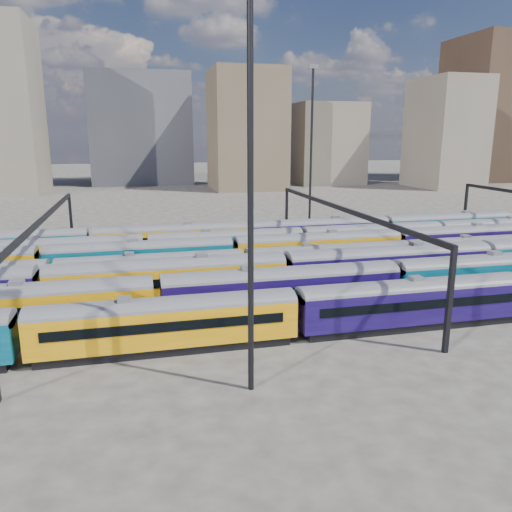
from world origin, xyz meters
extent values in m
plane|color=#3E3834|center=(0.00, 0.00, 0.00)|extent=(500.00, 500.00, 0.00)
cube|color=black|center=(-9.71, -15.00, 0.33)|extent=(18.18, 2.36, 0.67)
cube|color=#C68007|center=(-9.71, -15.00, 2.06)|extent=(19.14, 2.78, 2.78)
cylinder|color=#4C4C51|center=(-9.71, -15.00, 3.45)|extent=(19.14, 2.78, 2.78)
cube|color=black|center=(-9.71, -16.41, 2.39)|extent=(16.84, 0.06, 0.72)
cube|color=black|center=(-9.71, -13.59, 2.39)|extent=(16.84, 0.06, 0.72)
cube|color=slate|center=(-9.71, -15.00, 4.18)|extent=(0.96, 0.86, 0.33)
cube|color=black|center=(10.03, -15.00, 0.33)|extent=(18.18, 2.36, 0.67)
cube|color=#110739|center=(10.03, -15.00, 2.06)|extent=(19.14, 2.78, 2.78)
cylinder|color=#4C4C51|center=(10.03, -15.00, 3.45)|extent=(19.14, 2.78, 2.78)
cube|color=black|center=(10.03, -16.41, 2.39)|extent=(16.84, 0.06, 0.72)
cube|color=black|center=(10.03, -13.59, 2.39)|extent=(16.84, 0.06, 0.72)
cube|color=slate|center=(10.03, -15.00, 4.18)|extent=(0.96, 0.86, 0.33)
cube|color=black|center=(-20.78, -10.00, 0.36)|extent=(19.68, 2.55, 0.72)
cube|color=#C68007|center=(-20.78, -10.00, 2.23)|extent=(20.71, 3.00, 3.00)
cylinder|color=#4C4C51|center=(-20.78, -10.00, 3.73)|extent=(20.71, 3.00, 3.00)
cube|color=black|center=(-20.78, -11.52, 2.59)|extent=(18.23, 0.06, 0.78)
cube|color=black|center=(-20.78, -8.48, 2.59)|extent=(18.23, 0.06, 0.78)
cube|color=slate|center=(-20.78, -10.00, 4.53)|extent=(1.04, 0.93, 0.36)
cube|color=black|center=(0.53, -10.00, 0.36)|extent=(19.68, 2.55, 0.72)
cube|color=#110739|center=(0.53, -10.00, 2.23)|extent=(20.71, 3.00, 3.00)
cylinder|color=#4C4C51|center=(0.53, -10.00, 3.73)|extent=(20.71, 3.00, 3.00)
cube|color=black|center=(0.53, -11.52, 2.59)|extent=(18.23, 0.06, 0.78)
cube|color=black|center=(0.53, -8.48, 2.59)|extent=(18.23, 0.06, 0.78)
cube|color=slate|center=(0.53, -10.00, 4.53)|extent=(1.04, 0.93, 0.36)
cube|color=black|center=(21.85, -10.00, 0.36)|extent=(19.68, 2.55, 0.72)
cube|color=#054054|center=(21.85, -10.00, 2.23)|extent=(20.71, 3.00, 3.00)
cylinder|color=#4C4C51|center=(21.85, -10.00, 3.73)|extent=(20.71, 3.00, 3.00)
cube|color=black|center=(21.85, -11.52, 2.59)|extent=(18.23, 0.06, 0.78)
cube|color=black|center=(21.85, -8.48, 2.59)|extent=(18.23, 0.06, 0.78)
cube|color=slate|center=(21.85, -10.00, 4.53)|extent=(1.04, 0.93, 0.36)
cube|color=black|center=(-8.81, -5.00, 0.38)|extent=(20.42, 2.65, 0.75)
cube|color=#C68007|center=(-8.81, -5.00, 2.31)|extent=(21.50, 3.12, 3.12)
cylinder|color=#4C4C51|center=(-8.81, -5.00, 3.87)|extent=(21.50, 3.12, 3.12)
cube|color=black|center=(-8.81, -6.58, 2.69)|extent=(18.92, 0.06, 0.81)
cube|color=black|center=(-8.81, -3.42, 2.69)|extent=(18.92, 0.06, 0.81)
cube|color=slate|center=(-8.81, -5.00, 4.70)|extent=(1.07, 0.97, 0.38)
cube|color=black|center=(13.29, -5.00, 0.38)|extent=(20.42, 2.65, 0.75)
cube|color=#110739|center=(13.29, -5.00, 2.31)|extent=(21.50, 3.12, 3.12)
cylinder|color=#4C4C51|center=(13.29, -5.00, 3.87)|extent=(21.50, 3.12, 3.12)
cube|color=black|center=(13.29, -6.58, 2.69)|extent=(18.92, 0.06, 0.81)
cube|color=black|center=(13.29, -3.42, 2.69)|extent=(18.92, 0.06, 0.81)
cube|color=slate|center=(13.29, -5.00, 4.70)|extent=(1.07, 0.97, 0.38)
cube|color=black|center=(-10.21, 0.00, 0.32)|extent=(17.46, 2.27, 0.64)
cube|color=#C68007|center=(-10.21, 0.00, 1.98)|extent=(18.38, 2.67, 2.67)
cylinder|color=#4C4C51|center=(-10.21, 0.00, 3.31)|extent=(18.38, 2.67, 2.67)
cube|color=black|center=(-10.21, -1.35, 2.30)|extent=(16.18, 0.06, 0.69)
cube|color=black|center=(-10.21, 1.35, 2.30)|extent=(16.18, 0.06, 0.69)
cube|color=slate|center=(-10.21, 0.00, 4.02)|extent=(0.92, 0.83, 0.32)
cube|color=black|center=(8.78, 0.00, 0.32)|extent=(17.46, 2.27, 0.64)
cube|color=#110739|center=(8.78, 0.00, 1.98)|extent=(18.38, 2.67, 2.67)
cylinder|color=#4C4C51|center=(8.78, 0.00, 3.31)|extent=(18.38, 2.67, 2.67)
cube|color=black|center=(8.78, -1.35, 2.30)|extent=(16.18, 0.06, 0.69)
cube|color=black|center=(8.78, 1.35, 2.30)|extent=(16.18, 0.06, 0.69)
cube|color=slate|center=(8.78, 0.00, 4.02)|extent=(0.92, 0.83, 0.32)
cube|color=black|center=(27.76, 0.00, 0.32)|extent=(17.46, 2.27, 0.64)
cube|color=#C68007|center=(27.76, 0.00, 1.98)|extent=(18.38, 2.67, 2.67)
cylinder|color=#4C4C51|center=(27.76, 0.00, 3.31)|extent=(18.38, 2.67, 2.67)
cube|color=black|center=(27.76, -1.35, 2.30)|extent=(16.18, 0.06, 0.69)
cube|color=black|center=(27.76, 1.35, 2.30)|extent=(16.18, 0.06, 0.69)
cube|color=slate|center=(27.76, 0.00, 4.02)|extent=(0.92, 0.83, 0.32)
cube|color=black|center=(-11.21, 5.00, 0.35)|extent=(19.03, 2.47, 0.70)
cube|color=#054054|center=(-11.21, 5.00, 2.15)|extent=(20.04, 2.91, 2.91)
cylinder|color=#4C4C51|center=(-11.21, 5.00, 3.61)|extent=(20.04, 2.91, 2.91)
cube|color=black|center=(-11.21, 3.53, 2.50)|extent=(17.63, 0.06, 0.75)
cube|color=black|center=(-11.21, 6.47, 2.50)|extent=(17.63, 0.06, 0.75)
cube|color=slate|center=(-11.21, 5.00, 4.38)|extent=(1.00, 0.90, 0.35)
cube|color=black|center=(9.43, 5.00, 0.35)|extent=(19.03, 2.47, 0.70)
cube|color=#C68007|center=(9.43, 5.00, 2.15)|extent=(20.04, 2.91, 2.91)
cylinder|color=#4C4C51|center=(9.43, 5.00, 3.61)|extent=(20.04, 2.91, 2.91)
cube|color=black|center=(9.43, 3.53, 2.50)|extent=(17.63, 0.06, 0.75)
cube|color=black|center=(9.43, 6.47, 2.50)|extent=(17.63, 0.06, 0.75)
cube|color=slate|center=(9.43, 5.00, 4.38)|extent=(1.00, 0.90, 0.35)
cube|color=black|center=(30.07, 5.00, 0.35)|extent=(19.03, 2.47, 0.70)
cube|color=#110739|center=(30.07, 5.00, 2.15)|extent=(20.04, 2.91, 2.91)
cylinder|color=#4C4C51|center=(30.07, 5.00, 3.61)|extent=(20.04, 2.91, 2.91)
cube|color=black|center=(30.07, 3.53, 2.50)|extent=(17.63, 0.06, 0.75)
cube|color=black|center=(30.07, 6.47, 2.50)|extent=(17.63, 0.06, 0.75)
cube|color=slate|center=(30.07, 5.00, 4.38)|extent=(1.00, 0.90, 0.35)
cube|color=black|center=(-20.45, 10.00, 0.33)|extent=(18.11, 2.35, 0.67)
cube|color=#C68007|center=(-20.45, 10.00, 2.05)|extent=(19.06, 2.76, 2.76)
cylinder|color=#4C4C51|center=(-20.45, 10.00, 3.43)|extent=(19.06, 2.76, 2.76)
cube|color=black|center=(-20.45, 8.60, 2.38)|extent=(16.78, 0.06, 0.71)
cube|color=black|center=(-20.45, 11.40, 2.38)|extent=(16.78, 0.06, 0.71)
cube|color=slate|center=(-20.45, 10.00, 4.17)|extent=(0.95, 0.86, 0.33)
cube|color=black|center=(-0.78, 10.00, 0.33)|extent=(18.11, 2.35, 0.67)
cube|color=#054054|center=(-0.78, 10.00, 2.05)|extent=(19.06, 2.76, 2.76)
cylinder|color=#4C4C51|center=(-0.78, 10.00, 3.43)|extent=(19.06, 2.76, 2.76)
cube|color=black|center=(-0.78, 8.60, 2.38)|extent=(16.78, 0.06, 0.71)
cube|color=black|center=(-0.78, 11.40, 2.38)|extent=(16.78, 0.06, 0.71)
cube|color=slate|center=(-0.78, 10.00, 4.17)|extent=(0.95, 0.86, 0.33)
cube|color=black|center=(18.88, 10.00, 0.33)|extent=(18.11, 2.35, 0.67)
cube|color=#C68007|center=(18.88, 10.00, 2.05)|extent=(19.06, 2.76, 2.76)
cylinder|color=#4C4C51|center=(18.88, 10.00, 3.43)|extent=(19.06, 2.76, 2.76)
cube|color=black|center=(18.88, 8.60, 2.38)|extent=(16.78, 0.06, 0.71)
cube|color=black|center=(18.88, 11.40, 2.38)|extent=(16.78, 0.06, 0.71)
cube|color=slate|center=(18.88, 10.00, 4.17)|extent=(0.95, 0.86, 0.33)
cube|color=black|center=(38.54, 10.00, 0.33)|extent=(18.11, 2.35, 0.67)
cube|color=#110739|center=(38.54, 10.00, 2.05)|extent=(19.06, 2.76, 2.76)
cylinder|color=#4C4C51|center=(38.54, 10.00, 3.43)|extent=(19.06, 2.76, 2.76)
cube|color=black|center=(38.54, 8.60, 2.38)|extent=(16.78, 0.06, 0.71)
cube|color=black|center=(38.54, 11.40, 2.38)|extent=(16.78, 0.06, 0.71)
cube|color=slate|center=(38.54, 10.00, 4.17)|extent=(0.95, 0.86, 0.33)
cube|color=black|center=(-27.42, 15.00, 0.35)|extent=(18.76, 2.43, 0.69)
cube|color=#054054|center=(-27.42, 15.00, 2.12)|extent=(19.75, 2.86, 2.86)
cylinder|color=#4C4C51|center=(-27.42, 15.00, 3.56)|extent=(19.75, 2.86, 2.86)
cube|color=black|center=(-27.42, 13.55, 2.47)|extent=(17.38, 0.06, 0.74)
cube|color=black|center=(-27.42, 16.45, 2.47)|extent=(17.38, 0.06, 0.74)
cube|color=slate|center=(-27.42, 15.00, 4.32)|extent=(0.99, 0.89, 0.35)
cube|color=black|center=(-7.07, 15.00, 0.35)|extent=(18.76, 2.43, 0.69)
cube|color=#C68007|center=(-7.07, 15.00, 2.12)|extent=(19.75, 2.86, 2.86)
cylinder|color=#4C4C51|center=(-7.07, 15.00, 3.56)|extent=(19.75, 2.86, 2.86)
cube|color=black|center=(-7.07, 13.55, 2.47)|extent=(17.38, 0.06, 0.74)
cube|color=black|center=(-7.07, 16.45, 2.47)|extent=(17.38, 0.06, 0.74)
cube|color=slate|center=(-7.07, 15.00, 4.32)|extent=(0.99, 0.89, 0.35)
cube|color=black|center=(13.28, 15.00, 0.35)|extent=(18.76, 2.43, 0.69)
cube|color=#110739|center=(13.28, 15.00, 2.12)|extent=(19.75, 2.86, 2.86)
cylinder|color=#4C4C51|center=(13.28, 15.00, 3.56)|extent=(19.75, 2.86, 2.86)
cube|color=black|center=(13.28, 13.55, 2.47)|extent=(17.38, 0.06, 0.74)
cube|color=black|center=(13.28, 16.45, 2.47)|extent=(17.38, 0.06, 0.74)
cube|color=slate|center=(13.28, 15.00, 4.32)|extent=(0.99, 0.89, 0.35)
cube|color=black|center=(33.63, 15.00, 0.35)|extent=(18.76, 2.43, 0.69)
cube|color=#054054|center=(33.63, 15.00, 2.12)|extent=(19.75, 2.86, 2.86)
cylinder|color=#4C4C51|center=(33.63, 15.00, 3.56)|extent=(19.75, 2.86, 2.86)
cube|color=black|center=(33.63, 13.55, 2.47)|extent=(17.38, 0.06, 0.74)
cube|color=black|center=(33.63, 16.45, 2.47)|extent=(17.38, 0.06, 0.74)
cube|color=slate|center=(33.63, 15.00, 4.32)|extent=(0.99, 0.89, 0.35)
cube|color=black|center=(-20.00, 20.00, 4.00)|extent=(0.35, 0.35, 8.00)
cube|color=black|center=(-20.00, 0.00, 7.80)|extent=(0.30, 40.00, 0.45)
cube|color=black|center=(10.00, -20.00, 4.00)|extent=(0.35, 0.35, 8.00)
cube|color=black|center=(10.00, 20.00, 4.00)|extent=(0.35, 0.35, 8.00)
cube|color=black|center=(10.00, 0.00, 7.80)|extent=(0.30, 40.00, 0.45)
cube|color=black|center=(40.00, 20.00, 4.00)|extent=(0.35, 0.35, 8.00)
cylinder|color=black|center=(-5.00, -22.00, 12.50)|extent=(0.36, 0.36, 25.00)
cylinder|color=black|center=(15.00, 24.00, 12.50)|extent=(0.36, 0.36, 25.00)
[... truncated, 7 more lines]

